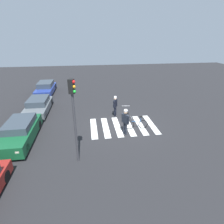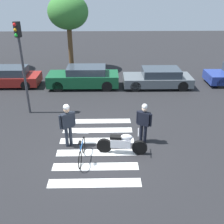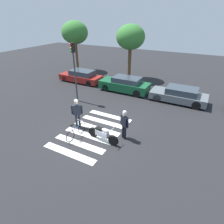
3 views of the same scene
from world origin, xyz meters
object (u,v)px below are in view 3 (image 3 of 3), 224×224
Objects in this scene: car_maroon_wagon at (81,76)px; officer_by_motorcycle at (124,123)px; officer_on_foot at (77,111)px; car_grey_coupe at (179,95)px; traffic_light_pole at (74,64)px; car_green_compact at (125,85)px; police_motorcycle at (103,134)px; leaning_bicycle at (76,132)px.

officer_by_motorcycle is at bearing -40.85° from car_maroon_wagon.
officer_on_foot reaches higher than car_grey_coupe.
officer_on_foot is at bearing -51.88° from traffic_light_pole.
car_maroon_wagon is 1.00× the size of car_green_compact.
police_motorcycle is 2.36m from officer_on_foot.
police_motorcycle is at bearing -15.03° from officer_on_foot.
police_motorcycle is 0.44× the size of traffic_light_pole.
leaning_bicycle is at bearing -154.31° from officer_by_motorcycle.
car_green_compact is at bearing 179.58° from car_grey_coupe.
car_green_compact reaches higher than car_maroon_wagon.
car_maroon_wagon is 5.46m from traffic_light_pole.
officer_by_motorcycle is 0.40× the size of car_maroon_wagon.
officer_on_foot is 8.92m from car_maroon_wagon.
police_motorcycle is 0.46× the size of car_grey_coupe.
officer_by_motorcycle reaches higher than car_maroon_wagon.
car_green_compact is (-0.51, 7.96, 0.30)m from leaning_bicycle.
officer_by_motorcycle reaches higher than car_green_compact.
leaning_bicycle is (-1.55, -0.42, -0.07)m from police_motorcycle.
car_green_compact reaches higher than car_grey_coupe.
traffic_light_pole is (-2.49, 3.18, 1.95)m from officer_on_foot.
car_maroon_wagon reaches higher than car_grey_coupe.
officer_on_foot is 4.48m from traffic_light_pole.
officer_on_foot is 1.05× the size of officer_by_motorcycle.
traffic_light_pole is (-7.46, -3.74, 2.46)m from car_grey_coupe.
officer_by_motorcycle is (0.95, 0.79, 0.60)m from police_motorcycle.
traffic_light_pole is (-2.61, -3.78, 2.39)m from car_green_compact.
car_grey_coupe is (4.35, 7.92, 0.23)m from leaning_bicycle.
police_motorcycle is at bearing -74.67° from car_green_compact.
car_grey_coupe is 0.96× the size of traffic_light_pole.
officer_by_motorcycle is at bearing -105.30° from car_grey_coupe.
leaning_bicycle is 1.40m from officer_on_foot.
car_green_compact reaches higher than leaning_bicycle.
car_maroon_wagon is (-5.71, 8.31, 0.24)m from leaning_bicycle.
car_maroon_wagon is 10.06m from car_grey_coupe.
car_green_compact is at bearing 114.10° from officer_by_motorcycle.
officer_by_motorcycle is at bearing 39.53° from police_motorcycle.
officer_on_foot is at bearing -90.94° from car_green_compact.
leaning_bicycle is 0.38× the size of car_grey_coupe.
car_maroon_wagon is at bearing 176.08° from car_green_compact.
police_motorcycle reaches higher than leaning_bicycle.
car_maroon_wagon is (-7.26, 7.89, 0.16)m from police_motorcycle.
officer_by_motorcycle is 7.40m from car_green_compact.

